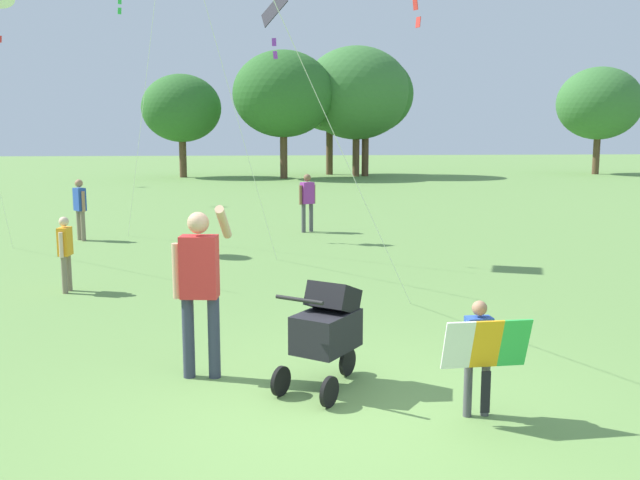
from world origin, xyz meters
name	(u,v)px	position (x,y,z in m)	size (l,w,h in m)	color
ground_plane	(333,415)	(0.00, 0.00, 0.00)	(120.00, 120.00, 0.00)	#668E47
treeline_distant	(363,97)	(4.71, 30.73, 4.01)	(26.24, 6.76, 6.58)	brown
child_with_butterfly_kite	(480,348)	(1.22, -0.15, 0.61)	(0.74, 0.35, 1.02)	#4C4C51
person_adult_flyer	(200,279)	(-1.20, 1.07, 1.00)	(0.57, 0.50, 1.73)	#33384C
stroller	(327,326)	(0.01, 0.67, 0.61)	(0.90, 1.05, 1.03)	black
kite_orange_delta	(273,17)	(-0.33, 7.36, 4.42)	(1.34, 2.67, 4.95)	black
person_red_shirt	(307,198)	(0.52, 10.96, 0.81)	(0.40, 0.30, 1.38)	#4C4C51
person_sitting_far	(65,248)	(-3.52, 4.99, 0.68)	(0.18, 0.37, 1.15)	#7F705B
person_couple_left	(80,205)	(-4.54, 10.10, 0.80)	(0.32, 0.36, 1.35)	#7F705B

